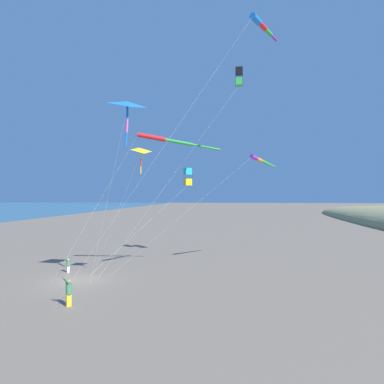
{
  "coord_description": "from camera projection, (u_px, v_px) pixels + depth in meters",
  "views": [
    {
      "loc": [
        -11.89,
        24.59,
        6.69
      ],
      "look_at": [
        -8.91,
        -2.04,
        7.03
      ],
      "focal_mm": 30.24,
      "sensor_mm": 36.0,
      "label": 1
    }
  ],
  "objects": [
    {
      "name": "kite_windsock_rainbow_low_near",
      "position": [
        260.0,
        160.0,
        30.18
      ],
      "size": [
        14.53,
        6.7,
        10.46
      ],
      "color": "purple",
      "rests_on": "ground_plane"
    },
    {
      "name": "kite_delta_magenta_far_left",
      "position": [
        142.0,
        151.0,
        23.81
      ],
      "size": [
        5.65,
        3.37,
        10.38
      ],
      "color": "yellow",
      "rests_on": "ground_plane"
    },
    {
      "name": "kite_delta_yellow_midlevel",
      "position": [
        127.0,
        105.0,
        22.85
      ],
      "size": [
        4.59,
        2.48,
        13.63
      ],
      "color": "blue",
      "rests_on": "ground_plane"
    },
    {
      "name": "kite_windsock_teal_far_right",
      "position": [
        261.0,
        26.0,
        20.68
      ],
      "size": [
        13.96,
        4.5,
        17.85
      ],
      "color": "blue",
      "rests_on": "ground_plane"
    },
    {
      "name": "person_adult_flyer",
      "position": [
        69.0,
        290.0,
        19.56
      ],
      "size": [
        0.64,
        0.64,
        1.8
      ],
      "color": "gold",
      "rests_on": "ground_plane"
    },
    {
      "name": "person_child_green_jacket",
      "position": [
        68.0,
        264.0,
        28.24
      ],
      "size": [
        0.46,
        0.47,
        1.32
      ],
      "color": "silver",
      "rests_on": "ground_plane"
    },
    {
      "name": "kite_box_blue_topmost",
      "position": [
        188.0,
        177.0,
        36.0
      ],
      "size": [
        7.65,
        10.15,
        9.82
      ],
      "color": "#1EB7C6",
      "rests_on": "ground_plane"
    },
    {
      "name": "ground_plane",
      "position": [
        78.0,
        280.0,
        25.67
      ],
      "size": [
        600.0,
        600.0,
        0.0
      ],
      "primitive_type": "plane",
      "color": "#756654"
    },
    {
      "name": "kite_box_long_streamer_left",
      "position": [
        239.0,
        77.0,
        29.62
      ],
      "size": [
        11.75,
        5.33,
        18.48
      ],
      "color": "black",
      "rests_on": "ground_plane"
    },
    {
      "name": "kite_windsock_long_streamer_right",
      "position": [
        166.0,
        140.0,
        27.24
      ],
      "size": [
        12.88,
        4.05,
        12.04
      ],
      "color": "red",
      "rests_on": "ground_plane"
    }
  ]
}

